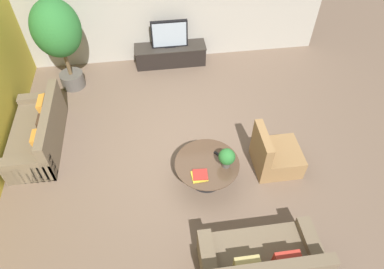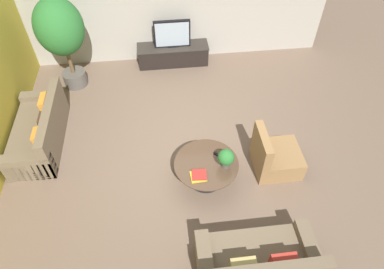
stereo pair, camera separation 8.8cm
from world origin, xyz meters
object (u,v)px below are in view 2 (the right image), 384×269
object	(u,v)px
television	(172,34)
potted_palm_tall	(60,31)
media_console	(173,54)
coffee_table	(206,168)
armchair_wicker	(274,157)
couch_by_wall	(40,132)
couch_near_entry	(257,263)
potted_plant_tabletop	(226,158)

from	to	relation	value
television	potted_palm_tall	bearing A→B (deg)	-166.40
media_console	coffee_table	distance (m)	3.55
media_console	armchair_wicker	xyz separation A→B (m)	(1.55, -3.39, 0.02)
television	media_console	bearing A→B (deg)	90.00
armchair_wicker	television	bearing A→B (deg)	24.53
couch_by_wall	couch_near_entry	size ratio (longest dim) A/B	1.10
potted_plant_tabletop	coffee_table	bearing A→B (deg)	164.17
couch_by_wall	armchair_wicker	distance (m)	4.40
coffee_table	television	bearing A→B (deg)	94.77
television	potted_plant_tabletop	size ratio (longest dim) A/B	2.27
television	potted_palm_tall	size ratio (longest dim) A/B	0.41
couch_by_wall	potted_plant_tabletop	world-z (taller)	couch_by_wall
armchair_wicker	potted_plant_tabletop	bearing A→B (deg)	103.39
couch_near_entry	potted_plant_tabletop	bearing A→B (deg)	-83.72
couch_by_wall	media_console	bearing A→B (deg)	130.15
television	potted_plant_tabletop	distance (m)	3.67
couch_by_wall	couch_near_entry	world-z (taller)	same
media_console	couch_by_wall	world-z (taller)	couch_by_wall
media_console	coffee_table	world-z (taller)	media_console
television	potted_plant_tabletop	bearing A→B (deg)	-80.59
television	couch_by_wall	size ratio (longest dim) A/B	0.45
coffee_table	couch_by_wall	bearing A→B (deg)	157.51
couch_near_entry	armchair_wicker	distance (m)	1.99
media_console	coffee_table	xyz separation A→B (m)	(0.29, -3.53, 0.07)
couch_near_entry	armchair_wicker	xyz separation A→B (m)	(0.77, 1.83, -0.01)
armchair_wicker	potted_plant_tabletop	distance (m)	1.05
potted_plant_tabletop	television	bearing A→B (deg)	99.41
television	armchair_wicker	xyz separation A→B (m)	(1.55, -3.39, -0.53)
couch_near_entry	armchair_wicker	world-z (taller)	armchair_wicker
armchair_wicker	potted_plant_tabletop	size ratio (longest dim) A/B	2.33
coffee_table	potted_plant_tabletop	xyz separation A→B (m)	(0.30, -0.09, 0.35)
coffee_table	armchair_wicker	xyz separation A→B (m)	(1.25, 0.14, -0.05)
potted_palm_tall	potted_plant_tabletop	bearing A→B (deg)	-46.80
couch_by_wall	potted_palm_tall	distance (m)	2.08
armchair_wicker	couch_by_wall	bearing A→B (deg)	75.45
armchair_wicker	media_console	bearing A→B (deg)	24.52
coffee_table	potted_plant_tabletop	world-z (taller)	potted_plant_tabletop
potted_plant_tabletop	armchair_wicker	bearing A→B (deg)	13.39
armchair_wicker	coffee_table	bearing A→B (deg)	96.34
television	couch_near_entry	xyz separation A→B (m)	(0.78, -5.23, -0.52)
couch_near_entry	potted_plant_tabletop	xyz separation A→B (m)	(-0.18, 1.61, 0.38)
television	coffee_table	distance (m)	3.58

